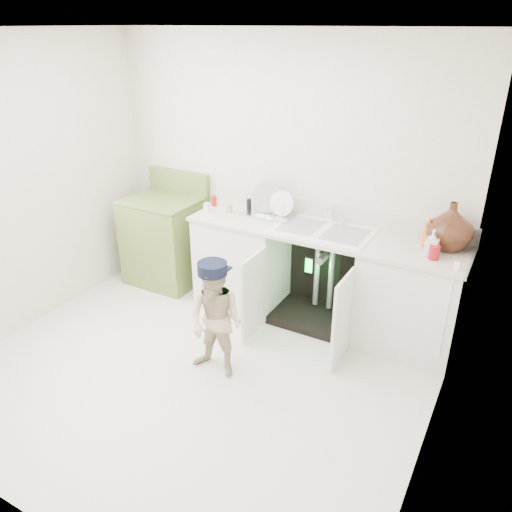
{
  "coord_description": "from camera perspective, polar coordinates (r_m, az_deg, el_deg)",
  "views": [
    {
      "loc": [
        1.99,
        -2.56,
        2.53
      ],
      "look_at": [
        0.17,
        0.7,
        0.78
      ],
      "focal_mm": 35.0,
      "sensor_mm": 36.0,
      "label": 1
    }
  ],
  "objects": [
    {
      "name": "ground",
      "position": [
        4.11,
        -7.02,
        -13.05
      ],
      "size": [
        3.5,
        3.5,
        0.0
      ],
      "primitive_type": "plane",
      "color": "silver",
      "rests_on": "ground"
    },
    {
      "name": "counter_run",
      "position": [
        4.51,
        7.96,
        -2.04
      ],
      "size": [
        2.44,
        1.02,
        1.28
      ],
      "color": "silver",
      "rests_on": "ground"
    },
    {
      "name": "repair_worker",
      "position": [
        3.82,
        -4.59,
        -7.31
      ],
      "size": [
        0.69,
        0.94,
        0.95
      ],
      "rotation": [
        0.0,
        0.0,
        0.01
      ],
      "color": "#C7B48F",
      "rests_on": "ground"
    },
    {
      "name": "room_shell",
      "position": [
        3.48,
        -8.09,
        3.34
      ],
      "size": [
        6.0,
        5.5,
        1.26
      ],
      "color": "#EDE3CB",
      "rests_on": "ground"
    },
    {
      "name": "avocado_stove",
      "position": [
        5.32,
        -10.24,
        1.93
      ],
      "size": [
        0.73,
        0.65,
        1.13
      ],
      "color": "olive",
      "rests_on": "ground"
    }
  ]
}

